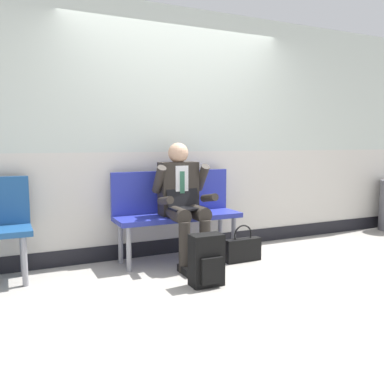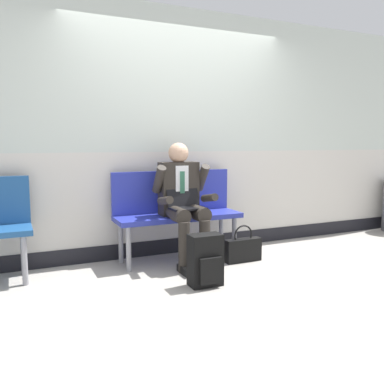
{
  "view_description": "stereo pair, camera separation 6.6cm",
  "coord_description": "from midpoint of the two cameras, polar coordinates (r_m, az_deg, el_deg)",
  "views": [
    {
      "loc": [
        -1.78,
        -3.47,
        1.25
      ],
      "look_at": [
        -0.06,
        0.19,
        0.75
      ],
      "focal_mm": 37.93,
      "sensor_mm": 36.0,
      "label": 1
    },
    {
      "loc": [
        -1.72,
        -3.5,
        1.25
      ],
      "look_at": [
        -0.06,
        0.19,
        0.75
      ],
      "focal_mm": 37.93,
      "sensor_mm": 36.0,
      "label": 2
    }
  ],
  "objects": [
    {
      "name": "person_seated",
      "position": [
        4.13,
        -0.77,
        -1.1
      ],
      "size": [
        0.57,
        0.7,
        1.24
      ],
      "color": "#2D2823",
      "rests_on": "ground"
    },
    {
      "name": "station_wall",
      "position": [
        4.58,
        -1.7,
        8.07
      ],
      "size": [
        6.85,
        0.14,
        2.69
      ],
      "color": "beige",
      "rests_on": "ground"
    },
    {
      "name": "bench_with_person",
      "position": [
        4.33,
        -1.83,
        -2.2
      ],
      "size": [
        1.34,
        0.42,
        0.94
      ],
      "color": "#28339E",
      "rests_on": "ground"
    },
    {
      "name": "handbag",
      "position": [
        4.33,
        7.63,
        -7.97
      ],
      "size": [
        0.4,
        0.1,
        0.39
      ],
      "color": "black",
      "rests_on": "ground"
    },
    {
      "name": "backpack",
      "position": [
        3.58,
        2.48,
        -9.64
      ],
      "size": [
        0.29,
        0.21,
        0.46
      ],
      "color": "black",
      "rests_on": "ground"
    },
    {
      "name": "ground_plane",
      "position": [
        4.1,
        2.41,
        -10.73
      ],
      "size": [
        18.0,
        18.0,
        0.0
      ],
      "primitive_type": "plane",
      "color": "#9E9991"
    }
  ]
}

